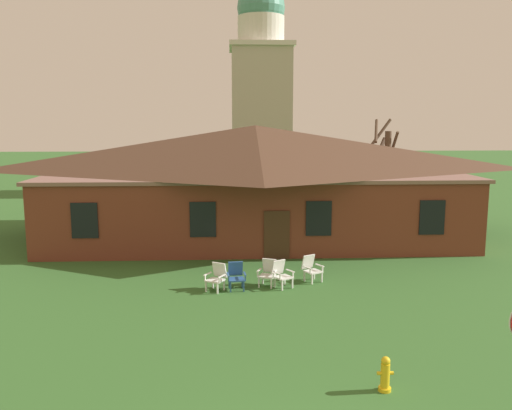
# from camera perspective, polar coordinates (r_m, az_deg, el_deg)

# --- Properties ---
(brick_building) EXTENTS (20.42, 10.40, 5.65)m
(brick_building) POSITION_cam_1_polar(r_m,az_deg,el_deg) (27.14, -0.06, 2.74)
(brick_building) COLOR brown
(brick_building) RESTS_ON ground
(dome_tower) EXTENTS (5.18, 5.18, 17.79)m
(dome_tower) POSITION_cam_1_polar(r_m,az_deg,el_deg) (44.74, 0.54, 11.84)
(dome_tower) COLOR #BCB29E
(dome_tower) RESTS_ON ground
(lawn_chair_by_porch) EXTENTS (0.83, 0.86, 0.96)m
(lawn_chair_by_porch) POSITION_cam_1_polar(r_m,az_deg,el_deg) (18.62, -4.24, -7.66)
(lawn_chair_by_porch) COLOR silver
(lawn_chair_by_porch) RESTS_ON ground
(lawn_chair_near_door) EXTENTS (0.68, 0.71, 0.96)m
(lawn_chair_near_door) POSITION_cam_1_polar(r_m,az_deg,el_deg) (18.70, -2.17, -7.57)
(lawn_chair_near_door) COLOR #2D5693
(lawn_chair_near_door) RESTS_ON ground
(lawn_chair_left_end) EXTENTS (0.78, 0.83, 0.96)m
(lawn_chair_left_end) POSITION_cam_1_polar(r_m,az_deg,el_deg) (19.08, 1.31, -7.23)
(lawn_chair_left_end) COLOR silver
(lawn_chair_left_end) RESTS_ON ground
(lawn_chair_middle) EXTENTS (0.84, 0.87, 0.96)m
(lawn_chair_middle) POSITION_cam_1_polar(r_m,az_deg,el_deg) (18.93, 2.75, -7.37)
(lawn_chair_middle) COLOR silver
(lawn_chair_middle) RESTS_ON ground
(lawn_chair_right_end) EXTENTS (0.83, 0.86, 0.96)m
(lawn_chair_right_end) POSITION_cam_1_polar(r_m,az_deg,el_deg) (19.71, 5.97, -6.74)
(lawn_chair_right_end) COLOR silver
(lawn_chair_right_end) RESTS_ON ground
(bare_tree_beside_building) EXTENTS (1.44, 1.45, 6.00)m
(bare_tree_beside_building) POSITION_cam_1_polar(r_m,az_deg,el_deg) (30.66, 13.81, 3.71)
(bare_tree_beside_building) COLOR brown
(bare_tree_beside_building) RESTS_ON ground
(fire_hydrant) EXTENTS (0.36, 0.28, 0.79)m
(fire_hydrant) POSITION_cam_1_polar(r_m,az_deg,el_deg) (12.40, 13.76, -17.34)
(fire_hydrant) COLOR gold
(fire_hydrant) RESTS_ON ground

